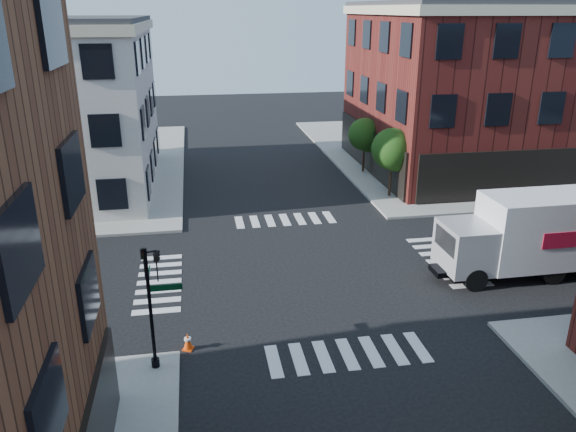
# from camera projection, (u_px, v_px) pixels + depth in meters

# --- Properties ---
(ground) EXTENTS (120.00, 120.00, 0.00)m
(ground) POSITION_uv_depth(u_px,v_px,m) (309.00, 271.00, 26.82)
(ground) COLOR black
(ground) RESTS_ON ground
(sidewalk_ne) EXTENTS (30.00, 30.00, 0.15)m
(sidewalk_ne) POSITION_uv_depth(u_px,v_px,m) (494.00, 150.00, 49.50)
(sidewalk_ne) COLOR gray
(sidewalk_ne) RESTS_ON ground
(building_ne) EXTENTS (25.00, 16.00, 12.00)m
(building_ne) POSITION_uv_depth(u_px,v_px,m) (531.00, 89.00, 42.75)
(building_ne) COLOR #471311
(building_ne) RESTS_ON ground
(tree_near) EXTENTS (2.69, 2.69, 4.49)m
(tree_near) POSITION_uv_depth(u_px,v_px,m) (393.00, 151.00, 36.13)
(tree_near) COLOR black
(tree_near) RESTS_ON ground
(tree_far) EXTENTS (2.43, 2.43, 4.07)m
(tree_far) POSITION_uv_depth(u_px,v_px,m) (365.00, 136.00, 41.78)
(tree_far) COLOR black
(tree_far) RESTS_ON ground
(signal_pole) EXTENTS (1.29, 1.24, 4.60)m
(signal_pole) POSITION_uv_depth(u_px,v_px,m) (152.00, 295.00, 18.60)
(signal_pole) COLOR black
(signal_pole) RESTS_ON ground
(box_truck) EXTENTS (8.61, 2.76, 3.87)m
(box_truck) POSITION_uv_depth(u_px,v_px,m) (533.00, 234.00, 25.85)
(box_truck) COLOR silver
(box_truck) RESTS_ON ground
(traffic_cone) EXTENTS (0.48, 0.48, 0.67)m
(traffic_cone) POSITION_uv_depth(u_px,v_px,m) (188.00, 341.00, 20.54)
(traffic_cone) COLOR #EB430A
(traffic_cone) RESTS_ON ground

